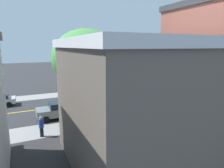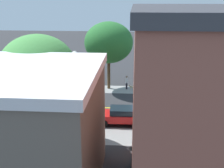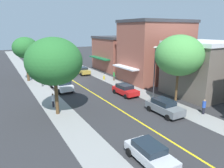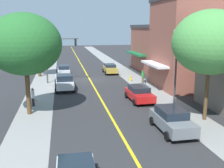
% 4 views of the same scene
% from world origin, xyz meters
% --- Properties ---
extents(sidewalk_right, '(3.02, 126.00, 0.01)m').
position_xyz_m(sidewalk_right, '(6.24, 0.00, 0.00)').
color(sidewalk_right, gray).
rests_on(sidewalk_right, ground).
extents(corner_shop_building, '(13.09, 8.35, 10.66)m').
position_xyz_m(corner_shop_building, '(-13.37, 6.72, 5.34)').
color(corner_shop_building, '#935142').
rests_on(corner_shop_building, ground).
extents(brick_apartment_block, '(9.04, 8.36, 7.52)m').
position_xyz_m(brick_apartment_block, '(-13.38, 16.74, 3.78)').
color(brick_apartment_block, '#665B51').
rests_on(brick_apartment_block, ground).
extents(street_tree_left_near, '(5.73, 5.73, 8.52)m').
position_xyz_m(street_tree_left_near, '(-7.18, 17.96, 6.07)').
color(street_tree_left_near, brown).
rests_on(street_tree_left_near, ground).
extents(street_tree_left_far, '(5.92, 5.92, 8.37)m').
position_xyz_m(street_tree_left_far, '(6.65, 13.85, 5.84)').
color(street_tree_left_far, brown).
rests_on(street_tree_left_far, ground).
extents(parking_meter, '(0.12, 0.18, 1.26)m').
position_xyz_m(parking_meter, '(-5.52, 7.95, 0.84)').
color(parking_meter, '#4C4C51').
rests_on(parking_meter, ground).
extents(traffic_light_mast, '(4.29, 0.32, 6.32)m').
position_xyz_m(traffic_light_mast, '(4.43, 1.25, 4.12)').
color(traffic_light_mast, '#474C47').
rests_on(traffic_light_mast, ground).
extents(street_lamp, '(0.70, 0.36, 7.03)m').
position_xyz_m(street_lamp, '(-5.68, 15.45, 4.29)').
color(street_lamp, '#38383D').
rests_on(street_lamp, ground).
extents(red_sedan_left_curb, '(2.21, 4.30, 1.50)m').
position_xyz_m(red_sedan_left_curb, '(-3.63, 11.81, 0.79)').
color(red_sedan_left_curb, red).
rests_on(red_sedan_left_curb, ground).
extents(grey_sedan_left_curb, '(2.12, 4.41, 1.63)m').
position_xyz_m(grey_sedan_left_curb, '(-3.64, 19.71, 0.84)').
color(grey_sedan_left_curb, slate).
rests_on(grey_sedan_left_curb, ground).
extents(silver_sedan_right_curb, '(2.09, 4.16, 1.39)m').
position_xyz_m(silver_sedan_right_curb, '(3.40, 25.79, 0.74)').
color(silver_sedan_right_curb, '#B7BABF').
rests_on(silver_sedan_right_curb, ground).
extents(white_pickup_truck, '(2.34, 5.79, 1.86)m').
position_xyz_m(white_pickup_truck, '(3.57, 5.10, 0.93)').
color(white_pickup_truck, silver).
rests_on(white_pickup_truck, ground).
extents(pedestrian_white_shirt, '(0.30, 0.30, 1.71)m').
position_xyz_m(pedestrian_white_shirt, '(6.53, 11.59, 0.92)').
color(pedestrian_white_shirt, black).
rests_on(pedestrian_white_shirt, ground).
extents(pedestrian_green_shirt, '(0.34, 0.34, 1.76)m').
position_xyz_m(pedestrian_green_shirt, '(-6.57, 3.56, 0.94)').
color(pedestrian_green_shirt, brown).
rests_on(pedestrian_green_shirt, ground).
extents(small_dog, '(0.52, 0.65, 0.51)m').
position_xyz_m(small_dog, '(6.43, 10.98, 0.34)').
color(small_dog, '#C6B28C').
rests_on(small_dog, ground).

